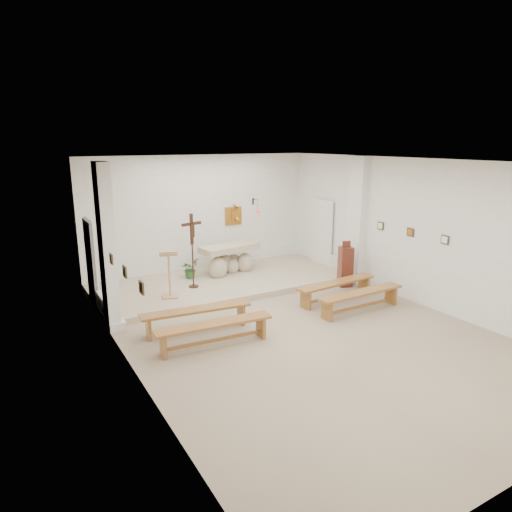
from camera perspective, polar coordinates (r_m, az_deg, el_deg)
ground at (r=9.87m, az=5.09°, el=-9.05°), size 7.00×10.00×0.00m
wall_left at (r=7.90m, az=-15.89°, el=-2.06°), size 0.02×10.00×3.50m
wall_right at (r=11.65m, az=19.54°, el=2.81°), size 0.02×10.00×3.50m
wall_back at (r=13.63m, az=-6.86°, el=5.09°), size 7.00×0.02×3.50m
ceiling at (r=9.08m, az=5.58°, el=11.63°), size 7.00×10.00×0.02m
sanctuary_platform at (r=12.69m, az=-3.98°, el=-3.31°), size 6.98×3.00×0.15m
pilaster_left at (r=9.82m, az=-18.12°, el=0.92°), size 0.26×0.55×3.50m
pilaster_right at (r=12.93m, az=12.50°, el=4.37°), size 0.26×0.55×3.50m
gold_wall_relief at (r=14.05m, az=-2.84°, el=5.04°), size 0.55×0.04×0.55m
sanctuary_lamp at (r=14.14m, az=0.16°, el=5.77°), size 0.11×0.36×0.44m
station_frame_left_front at (r=7.17m, az=-14.12°, el=-3.85°), size 0.03×0.20×0.20m
station_frame_left_mid at (r=8.10m, az=-16.09°, el=-1.90°), size 0.03×0.20×0.20m
station_frame_left_rear at (r=9.05m, az=-17.64°, el=-0.35°), size 0.03×0.20×0.20m
station_frame_right_front at (r=11.15m, az=22.55°, el=1.90°), size 0.03×0.20×0.20m
station_frame_right_mid at (r=11.77m, az=18.73°, el=2.84°), size 0.03×0.20×0.20m
station_frame_right_rear at (r=12.44m, az=15.31°, el=3.67°), size 0.03×0.20×0.20m
radiator_left at (r=10.88m, az=-18.61°, el=-5.98°), size 0.10×0.85×0.52m
radiator_right at (r=13.80m, az=10.42°, el=-1.22°), size 0.10×0.85×0.52m
altar at (r=13.26m, az=-3.38°, el=-0.63°), size 1.83×0.94×0.90m
lectern at (r=11.27m, az=-10.79°, el=-2.23°), size 0.51×0.47×1.21m
crucifix_stand at (r=11.84m, az=-7.97°, el=1.34°), size 0.58×0.26×1.95m
potted_plant at (r=12.87m, az=-8.26°, el=-1.55°), size 0.65×0.64×0.54m
donation_pedestal at (r=12.68m, az=11.11°, el=-1.28°), size 0.43×0.43×1.27m
bench_left_front at (r=9.69m, az=-7.45°, el=-7.20°), size 2.36×0.61×0.49m
bench_right_front at (r=11.54m, az=10.02°, el=-3.75°), size 2.36×0.58×0.49m
bench_left_second at (r=8.94m, az=-5.25°, el=-9.03°), size 2.35×0.54×0.49m
bench_right_second at (r=10.92m, az=12.97°, el=-4.96°), size 2.34×0.43×0.49m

